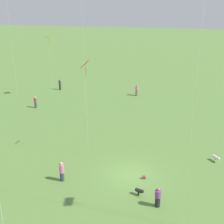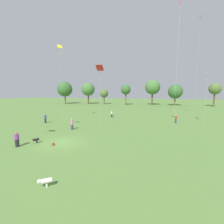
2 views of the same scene
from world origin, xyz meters
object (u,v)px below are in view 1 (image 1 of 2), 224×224
(person_5, at_px, (158,197))
(kite_8, at_px, (49,40))
(dog_0, at_px, (216,158))
(dog_1, at_px, (140,191))
(person_1, at_px, (60,85))
(picnic_bag_0, at_px, (144,177))
(person_3, at_px, (35,102))
(person_0, at_px, (137,90))
(person_7, at_px, (62,172))
(kite_0, at_px, (86,67))

(person_5, height_order, kite_8, kite_8)
(dog_0, relative_size, dog_1, 1.08)
(person_1, relative_size, picnic_bag_0, 6.07)
(person_3, height_order, kite_8, kite_8)
(person_0, height_order, dog_0, person_0)
(person_5, relative_size, kite_8, 0.18)
(person_1, relative_size, person_7, 0.98)
(person_5, height_order, dog_0, person_5)
(person_5, relative_size, picnic_bag_0, 5.68)
(person_3, height_order, dog_1, person_3)
(person_3, xyz_separation_m, picnic_bag_0, (-14.96, -16.32, -0.66))
(person_3, xyz_separation_m, kite_8, (4.55, -0.80, 7.85))
(kite_0, distance_m, kite_8, 18.71)
(kite_0, relative_size, kite_8, 1.03)
(person_0, bearing_deg, dog_1, -34.08)
(person_1, bearing_deg, person_0, -76.07)
(kite_8, relative_size, dog_1, 12.40)
(kite_0, relative_size, dog_0, 11.80)
(person_3, bearing_deg, person_0, 95.11)
(dog_1, xyz_separation_m, picnic_bag_0, (2.40, -0.15, -0.27))
(person_1, xyz_separation_m, person_7, (-25.20, -8.96, 0.01))
(person_7, height_order, dog_1, person_7)
(kite_0, bearing_deg, dog_1, 90.63)
(person_5, relative_size, kite_0, 0.17)
(kite_8, xyz_separation_m, dog_0, (-15.37, -22.00, -8.24))
(dog_0, bearing_deg, person_3, -62.11)
(picnic_bag_0, bearing_deg, person_5, -159.60)
(person_3, bearing_deg, kite_8, 144.44)
(person_3, height_order, person_5, person_5)
(person_0, height_order, person_3, person_0)
(person_0, distance_m, dog_0, 20.98)
(person_3, relative_size, kite_0, 0.17)
(person_5, bearing_deg, person_0, 59.53)
(person_7, bearing_deg, person_3, -37.65)
(kite_8, bearing_deg, person_3, 153.42)
(person_3, relative_size, dog_1, 2.17)
(dog_0, bearing_deg, picnic_bag_0, -4.17)
(person_0, xyz_separation_m, kite_0, (-19.33, 2.78, 7.97))
(kite_0, distance_m, dog_1, 11.74)
(person_0, distance_m, person_1, 12.76)
(kite_8, xyz_separation_m, picnic_bag_0, (-19.51, -15.52, -8.51))
(person_0, relative_size, picnic_bag_0, 6.00)
(kite_8, bearing_deg, person_1, -12.68)
(picnic_bag_0, bearing_deg, person_1, 33.73)
(person_1, bearing_deg, person_3, -165.63)
(person_1, relative_size, dog_0, 2.18)
(person_7, xyz_separation_m, dog_0, (5.67, -13.33, -0.47))
(person_1, bearing_deg, picnic_bag_0, -128.51)
(person_1, xyz_separation_m, dog_0, (-19.53, -22.29, -0.46))
(kite_8, height_order, dog_0, kite_8)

